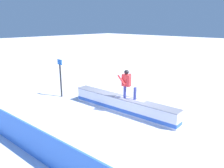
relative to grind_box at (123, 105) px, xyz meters
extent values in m
plane|color=white|center=(0.00, 0.00, -0.34)|extent=(120.00, 120.00, 0.00)
cube|color=white|center=(0.00, 0.00, 0.02)|extent=(5.92, 0.92, 0.72)
cube|color=blue|center=(0.00, 0.00, -0.16)|extent=(5.93, 0.93, 0.17)
cube|color=gray|center=(0.00, 0.00, 0.40)|extent=(5.92, 0.98, 0.04)
cube|color=silver|center=(-0.41, -0.02, 0.42)|extent=(1.55, 0.62, 0.01)
cylinder|color=#3F4493|center=(-0.15, 0.04, 0.73)|extent=(0.17, 0.17, 0.59)
cylinder|color=#3F4493|center=(-0.66, -0.08, 0.73)|extent=(0.17, 0.17, 0.59)
cube|color=red|center=(-0.22, 0.02, 1.30)|extent=(0.44, 0.33, 0.56)
sphere|color=black|center=(-0.22, 0.02, 1.70)|extent=(0.22, 0.22, 0.22)
cylinder|color=red|center=(-0.08, 0.22, 1.33)|extent=(0.43, 0.18, 0.48)
cylinder|color=red|center=(-0.28, -0.16, 1.33)|extent=(0.12, 0.11, 0.55)
cube|color=#3D79E8|center=(0.00, 4.97, 0.22)|extent=(8.42, 0.56, 1.13)
cylinder|color=#262628|center=(4.18, 0.73, 0.62)|extent=(0.10, 0.10, 1.93)
cube|color=blue|center=(4.18, 0.73, 1.74)|extent=(0.40, 0.04, 0.30)
camera|label=1|loc=(-6.76, 7.90, 3.92)|focal=36.03mm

